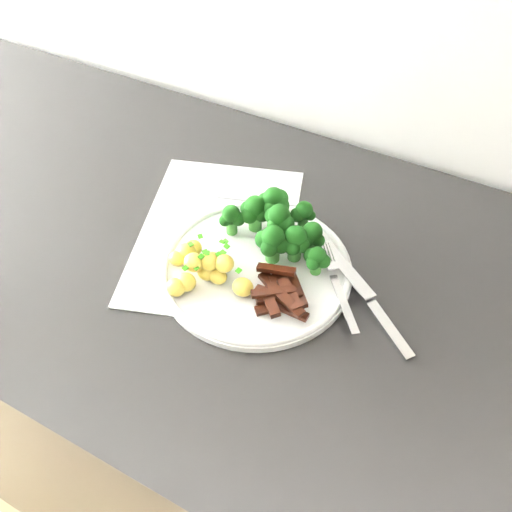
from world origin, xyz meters
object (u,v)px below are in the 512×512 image
plate (256,268)px  fork (339,290)px  broccoli (280,225)px  knife (375,310)px  recipe_paper (217,233)px  counter (308,452)px  beef_strips (281,294)px  potatoes (204,267)px

plate → fork: fork is taller
broccoli → knife: broccoli is taller
recipe_paper → plate: plate is taller
counter → fork: 0.48m
recipe_paper → beef_strips: 0.15m
broccoli → fork: bearing=-21.9°
broccoli → potatoes: broccoli is taller
fork → beef_strips: bearing=-146.3°
beef_strips → knife: 0.12m
knife → beef_strips: bearing=-160.4°
broccoli → potatoes: size_ratio=1.32×
counter → knife: 0.47m
broccoli → beef_strips: bearing=-62.1°
counter → plate: 0.48m
plate → potatoes: 0.07m
counter → beef_strips: bearing=-148.8°
counter → recipe_paper: 0.50m
counter → fork: size_ratio=19.78×
recipe_paper → broccoli: (0.09, 0.01, 0.04)m
plate → broccoli: size_ratio=1.53×
knife → recipe_paper: bearing=173.2°
broccoli → beef_strips: size_ratio=1.86×
recipe_paper → knife: (0.24, -0.03, 0.01)m
broccoli → fork: 0.12m
plate → counter: bearing=2.1°
potatoes → knife: (0.21, 0.05, -0.02)m
plate → knife: bearing=2.8°
knife → broccoli: bearing=164.1°
potatoes → beef_strips: (0.10, 0.01, -0.01)m
recipe_paper → potatoes: 0.09m
recipe_paper → fork: bearing=-8.0°
beef_strips → knife: size_ratio=0.52×
counter → plate: (-0.11, -0.00, 0.47)m
beef_strips → potatoes: bearing=-173.1°
plate → potatoes: size_ratio=2.02×
counter → broccoli: 0.52m
recipe_paper → knife: bearing=-6.8°
recipe_paper → broccoli: bearing=9.5°
recipe_paper → broccoli: size_ratio=2.15×
recipe_paper → beef_strips: beef_strips is taller
potatoes → plate: bearing=40.4°
recipe_paper → plate: (0.08, -0.04, 0.01)m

